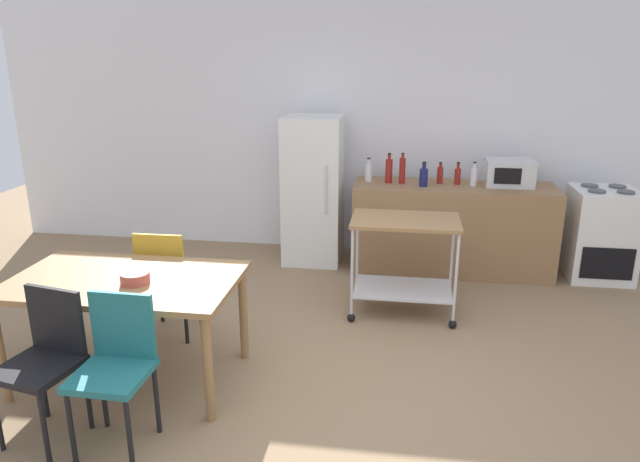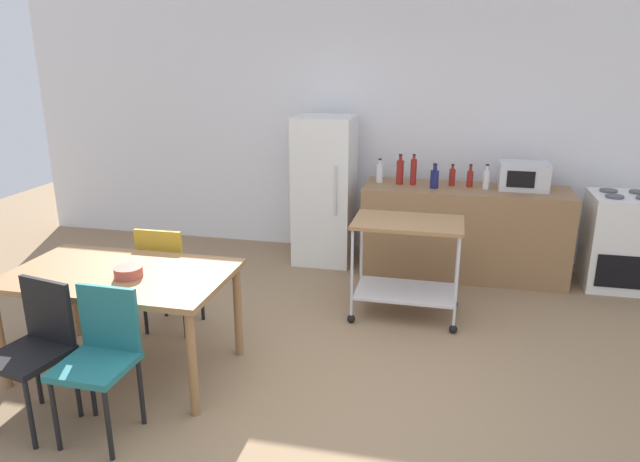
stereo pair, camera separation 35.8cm
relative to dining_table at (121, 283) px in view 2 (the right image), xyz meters
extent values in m
plane|color=#8C7051|center=(1.41, -0.13, -0.67)|extent=(12.00, 12.00, 0.00)
cube|color=white|center=(1.41, 3.07, 0.78)|extent=(8.40, 0.12, 2.90)
cube|color=olive|center=(2.31, 2.47, -0.22)|extent=(2.00, 0.64, 0.90)
cube|color=olive|center=(0.00, 0.00, 0.06)|extent=(1.50, 0.90, 0.04)
cylinder|color=olive|center=(-0.69, -0.39, -0.32)|extent=(0.06, 0.06, 0.71)
cylinder|color=olive|center=(0.69, -0.39, -0.32)|extent=(0.06, 0.06, 0.71)
cylinder|color=olive|center=(-0.69, 0.39, -0.32)|extent=(0.06, 0.06, 0.71)
cylinder|color=olive|center=(0.69, 0.39, -0.32)|extent=(0.06, 0.06, 0.71)
cube|color=#1E666B|center=(0.25, -0.72, -0.20)|extent=(0.41, 0.41, 0.04)
cube|color=#1E666B|center=(0.25, -0.54, 0.02)|extent=(0.38, 0.04, 0.40)
cylinder|color=black|center=(0.07, -0.88, -0.45)|extent=(0.03, 0.03, 0.45)
cylinder|color=black|center=(0.41, -0.89, -0.45)|extent=(0.03, 0.03, 0.45)
cylinder|color=black|center=(0.08, -0.54, -0.45)|extent=(0.03, 0.03, 0.45)
cylinder|color=black|center=(0.42, -0.55, -0.45)|extent=(0.03, 0.03, 0.45)
cube|color=gold|center=(0.01, 0.70, -0.20)|extent=(0.41, 0.41, 0.04)
cube|color=gold|center=(0.01, 0.52, 0.02)|extent=(0.38, 0.04, 0.40)
cylinder|color=black|center=(0.18, 0.87, -0.45)|extent=(0.03, 0.03, 0.45)
cylinder|color=black|center=(-0.16, 0.87, -0.45)|extent=(0.03, 0.03, 0.45)
cylinder|color=black|center=(0.18, 0.53, -0.45)|extent=(0.03, 0.03, 0.45)
cylinder|color=black|center=(-0.16, 0.53, -0.45)|extent=(0.03, 0.03, 0.45)
cube|color=black|center=(-0.20, -0.71, -0.20)|extent=(0.47, 0.47, 0.04)
cube|color=black|center=(-0.17, -0.53, 0.02)|extent=(0.38, 0.10, 0.40)
cylinder|color=black|center=(-0.07, -0.91, -0.45)|extent=(0.03, 0.03, 0.45)
cylinder|color=black|center=(-0.34, -0.51, -0.45)|extent=(0.03, 0.03, 0.45)
cylinder|color=black|center=(0.00, -0.57, -0.45)|extent=(0.03, 0.03, 0.45)
cube|color=white|center=(3.76, 2.49, -0.22)|extent=(0.60, 0.60, 0.90)
cube|color=black|center=(3.76, 2.18, -0.42)|extent=(0.48, 0.01, 0.32)
cylinder|color=#47474C|center=(3.63, 2.37, 0.24)|extent=(0.16, 0.16, 0.02)
cylinder|color=#47474C|center=(3.63, 2.61, 0.24)|extent=(0.16, 0.16, 0.02)
cylinder|color=#47474C|center=(3.89, 2.61, 0.24)|extent=(0.16, 0.16, 0.02)
cube|color=white|center=(0.86, 2.57, 0.10)|extent=(0.60, 0.60, 1.55)
cylinder|color=silver|center=(1.04, 2.25, 0.18)|extent=(0.02, 0.02, 0.50)
cube|color=olive|center=(1.84, 1.35, 0.16)|extent=(0.90, 0.56, 0.03)
cube|color=silver|center=(1.84, 1.35, -0.45)|extent=(0.83, 0.52, 0.02)
cylinder|color=silver|center=(1.42, 1.10, -0.22)|extent=(0.02, 0.02, 0.76)
sphere|color=black|center=(1.42, 1.10, -0.64)|extent=(0.07, 0.07, 0.07)
cylinder|color=silver|center=(2.26, 1.10, -0.22)|extent=(0.02, 0.02, 0.76)
sphere|color=black|center=(2.26, 1.10, -0.64)|extent=(0.07, 0.07, 0.07)
cylinder|color=silver|center=(1.42, 1.60, -0.22)|extent=(0.02, 0.02, 0.76)
sphere|color=black|center=(1.42, 1.60, -0.64)|extent=(0.07, 0.07, 0.07)
cylinder|color=silver|center=(2.26, 1.60, -0.22)|extent=(0.02, 0.02, 0.76)
sphere|color=black|center=(2.26, 1.60, -0.64)|extent=(0.07, 0.07, 0.07)
cylinder|color=silver|center=(1.44, 2.53, 0.32)|extent=(0.07, 0.07, 0.18)
cylinder|color=silver|center=(1.44, 2.53, 0.43)|extent=(0.03, 0.03, 0.06)
cylinder|color=black|center=(1.44, 2.53, 0.47)|extent=(0.04, 0.04, 0.01)
cylinder|color=maroon|center=(1.65, 2.49, 0.35)|extent=(0.07, 0.07, 0.24)
cylinder|color=maroon|center=(1.65, 2.49, 0.50)|extent=(0.03, 0.03, 0.05)
cylinder|color=black|center=(1.65, 2.49, 0.53)|extent=(0.04, 0.04, 0.01)
cylinder|color=maroon|center=(1.79, 2.49, 0.36)|extent=(0.06, 0.06, 0.26)
cylinder|color=maroon|center=(1.79, 2.49, 0.51)|extent=(0.03, 0.03, 0.04)
cylinder|color=black|center=(1.79, 2.49, 0.53)|extent=(0.03, 0.03, 0.01)
cylinder|color=navy|center=(2.00, 2.39, 0.32)|extent=(0.08, 0.08, 0.18)
cylinder|color=navy|center=(2.00, 2.39, 0.43)|extent=(0.04, 0.04, 0.06)
cylinder|color=black|center=(2.00, 2.39, 0.47)|extent=(0.04, 0.04, 0.01)
cylinder|color=maroon|center=(2.17, 2.54, 0.31)|extent=(0.06, 0.06, 0.17)
cylinder|color=maroon|center=(2.17, 2.54, 0.42)|extent=(0.03, 0.03, 0.04)
cylinder|color=black|center=(2.17, 2.54, 0.44)|extent=(0.03, 0.03, 0.01)
cylinder|color=maroon|center=(2.34, 2.52, 0.31)|extent=(0.06, 0.06, 0.16)
cylinder|color=maroon|center=(2.34, 2.52, 0.42)|extent=(0.03, 0.03, 0.06)
cylinder|color=black|center=(2.34, 2.52, 0.45)|extent=(0.03, 0.03, 0.01)
cylinder|color=silver|center=(2.49, 2.47, 0.32)|extent=(0.06, 0.06, 0.18)
cylinder|color=silver|center=(2.49, 2.47, 0.43)|extent=(0.03, 0.03, 0.05)
cylinder|color=black|center=(2.49, 2.47, 0.47)|extent=(0.03, 0.03, 0.01)
cube|color=silver|center=(2.84, 2.54, 0.36)|extent=(0.46, 0.34, 0.26)
cube|color=black|center=(2.80, 2.37, 0.36)|extent=(0.25, 0.01, 0.16)
cylinder|color=#B24C3F|center=(0.11, -0.07, 0.12)|extent=(0.19, 0.19, 0.07)
camera|label=1|loc=(1.81, -3.36, 1.53)|focal=32.65mm
camera|label=2|loc=(2.17, -3.29, 1.53)|focal=32.65mm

